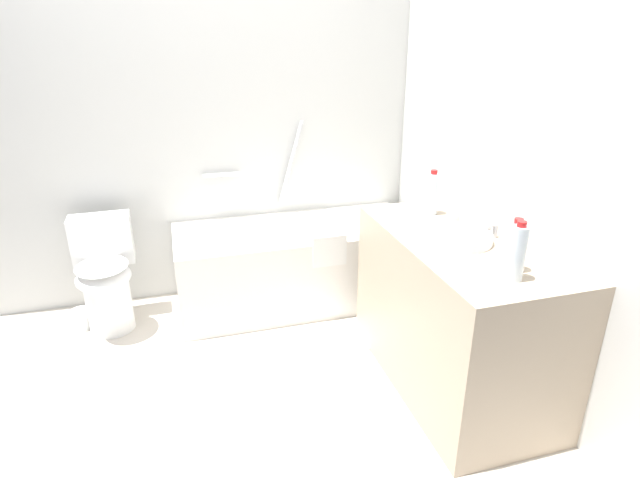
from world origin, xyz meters
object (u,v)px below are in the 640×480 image
at_px(bathtub, 297,261).
at_px(toilet, 105,276).
at_px(sink_faucet, 493,231).
at_px(sink_basin, 460,237).
at_px(water_bottle_0, 432,194).
at_px(drinking_glass_1, 507,251).
at_px(water_bottle_1, 515,247).
at_px(bath_mat, 333,338).
at_px(drinking_glass_0, 454,217).
at_px(toilet_paper_roll, 82,319).
at_px(water_bottle_2, 517,253).

xyz_separation_m(bathtub, toilet, (-1.23, 0.00, 0.06)).
bearing_deg(sink_faucet, sink_basin, 180.00).
height_order(bathtub, toilet, bathtub).
height_order(water_bottle_0, drinking_glass_1, water_bottle_0).
distance_m(sink_basin, water_bottle_1, 0.36).
bearing_deg(bath_mat, drinking_glass_0, -32.59).
xyz_separation_m(toilet, water_bottle_0, (1.82, -0.72, 0.59)).
bearing_deg(drinking_glass_1, toilet_paper_roll, 145.84).
xyz_separation_m(water_bottle_0, drinking_glass_1, (0.03, -0.65, -0.07)).
bearing_deg(bath_mat, sink_faucet, -42.11).
bearing_deg(sink_faucet, water_bottle_0, 107.03).
bearing_deg(water_bottle_1, drinking_glass_1, 66.61).
distance_m(bathtub, drinking_glass_1, 1.61).
relative_size(bathtub, water_bottle_1, 6.84).
xyz_separation_m(water_bottle_1, water_bottle_2, (-0.04, -0.07, 0.01)).
relative_size(toilet, drinking_glass_0, 9.46).
bearing_deg(toilet, water_bottle_0, 66.77).
height_order(drinking_glass_0, bath_mat, drinking_glass_0).
bearing_deg(water_bottle_2, water_bottle_1, 59.99).
relative_size(drinking_glass_1, bath_mat, 0.17).
relative_size(water_bottle_1, drinking_glass_0, 3.11).
bearing_deg(sink_faucet, bathtub, 122.66).
distance_m(toilet, drinking_glass_0, 2.13).
bearing_deg(toilet_paper_roll, water_bottle_1, -36.66).
distance_m(drinking_glass_1, toilet_paper_roll, 2.59).
relative_size(bathtub, toilet, 2.25).
xyz_separation_m(bathtub, water_bottle_0, (0.60, -0.72, 0.65)).
bearing_deg(bath_mat, drinking_glass_1, -56.57).
relative_size(sink_basin, toilet_paper_roll, 2.31).
bearing_deg(toilet_paper_roll, bathtub, -0.68).
xyz_separation_m(toilet, drinking_glass_1, (1.85, -1.37, 0.52)).
xyz_separation_m(water_bottle_1, drinking_glass_0, (0.05, 0.57, -0.07)).
bearing_deg(water_bottle_0, bathtub, 129.61).
distance_m(bath_mat, toilet_paper_roll, 1.61).
bearing_deg(bathtub, sink_faucet, -57.34).
distance_m(water_bottle_0, bath_mat, 1.08).
height_order(sink_basin, bath_mat, sink_basin).
distance_m(bathtub, drinking_glass_0, 1.24).
xyz_separation_m(bathtub, water_bottle_1, (0.58, -1.47, 0.64)).
xyz_separation_m(water_bottle_0, drinking_glass_0, (0.04, -0.18, -0.08)).
distance_m(water_bottle_2, drinking_glass_0, 0.65).
xyz_separation_m(drinking_glass_1, toilet_paper_roll, (-2.04, 1.38, -0.81)).
bearing_deg(drinking_glass_1, water_bottle_2, -116.22).
xyz_separation_m(bathtub, bath_mat, (0.09, -0.55, -0.29)).
height_order(water_bottle_1, drinking_glass_1, water_bottle_1).
bearing_deg(toilet, toilet_paper_roll, -96.06).
relative_size(bathtub, sink_basin, 5.20).
relative_size(bathtub, water_bottle_0, 6.46).
bearing_deg(bathtub, bath_mat, -80.84).
height_order(water_bottle_0, toilet_paper_roll, water_bottle_0).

